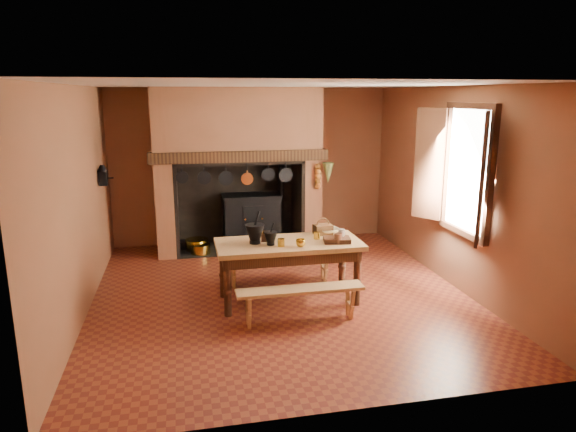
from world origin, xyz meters
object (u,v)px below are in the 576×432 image
Objects in this scene: work_table at (289,251)px; wicker_basket at (323,229)px; coffee_grinder at (265,236)px; iron_range at (252,219)px; mixing_bowl at (328,231)px; bench_front at (300,297)px.

work_table is 7.29× the size of wicker_basket.
coffee_grinder is at bearing 160.04° from work_table.
work_table is 0.36m from coffee_grinder.
work_table is (0.11, -2.70, 0.20)m from iron_range.
mixing_bowl is at bearing 22.31° from coffee_grinder.
wicker_basket is (0.53, 0.27, 0.20)m from work_table.
bench_front is 1.22m from wicker_basket.
mixing_bowl is at bearing -73.27° from iron_range.
iron_range is 6.19× the size of wicker_basket.
bench_front is at bearing -88.16° from iron_range.
iron_range is 2.55m from wicker_basket.
iron_range is 9.77× the size of coffee_grinder.
wicker_basket is at bearing 26.69° from work_table.
wicker_basket reaches higher than mixing_bowl.
wicker_basket is (0.82, 0.16, 0.01)m from coffee_grinder.
mixing_bowl reaches higher than work_table.
iron_range is at bearing 92.29° from work_table.
work_table is at bearing -153.44° from mixing_bowl.
mixing_bowl is 0.09m from wicker_basket.
work_table is 11.51× the size of coffee_grinder.
iron_range is 0.85× the size of work_table.
work_table is at bearing 90.00° from bench_front.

